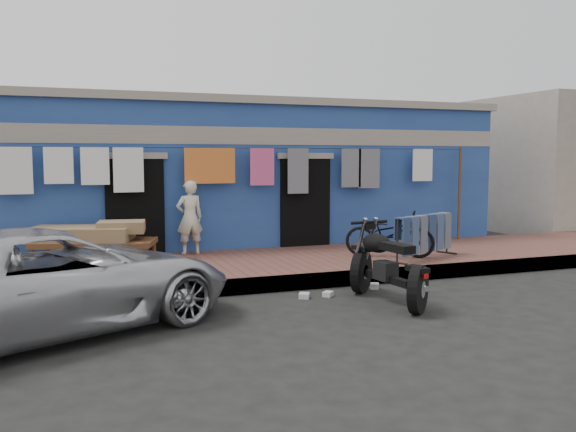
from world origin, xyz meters
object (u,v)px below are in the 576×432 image
at_px(car, 49,279).
at_px(bicycle, 390,229).
at_px(charpoy, 95,244).
at_px(jeans_rack, 424,236).
at_px(seated_person, 190,218).
at_px(motorcycle, 388,264).

relative_size(car, bicycle, 2.85).
distance_m(car, bicycle, 6.31).
distance_m(charpoy, jeans_rack, 5.92).
height_order(bicycle, jeans_rack, bicycle).
height_order(car, seated_person, seated_person).
xyz_separation_m(bicycle, motorcycle, (-1.32, -2.27, -0.20)).
bearing_deg(seated_person, jeans_rack, 147.45).
relative_size(seated_person, jeans_rack, 0.83).
bearing_deg(motorcycle, jeans_rack, 40.72).
distance_m(car, charpoy, 3.31).
relative_size(seated_person, bicycle, 0.87).
relative_size(car, motorcycle, 2.55).
relative_size(bicycle, jeans_rack, 0.95).
relative_size(charpoy, jeans_rack, 1.36).
relative_size(seated_person, motorcycle, 0.78).
relative_size(seated_person, charpoy, 0.61).
xyz_separation_m(bicycle, jeans_rack, (0.51, -0.35, -0.12)).
relative_size(bicycle, charpoy, 0.70).
relative_size(motorcycle, jeans_rack, 1.07).
height_order(seated_person, charpoy, seated_person).
bearing_deg(motorcycle, charpoy, 134.21).
relative_size(car, jeans_rack, 2.71).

